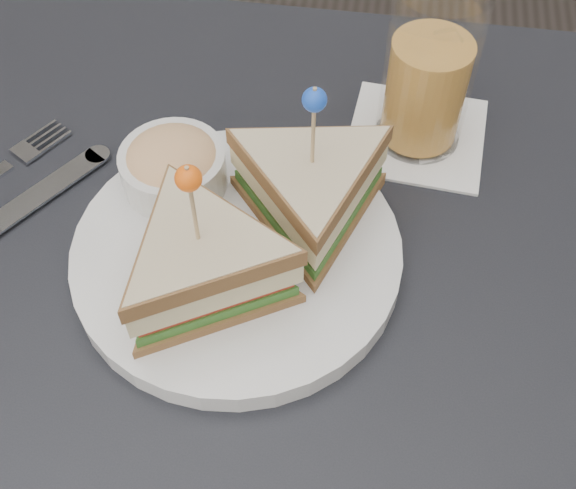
% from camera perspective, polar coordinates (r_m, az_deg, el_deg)
% --- Properties ---
extents(table, '(0.80, 0.80, 0.75)m').
position_cam_1_polar(table, '(0.68, -0.96, -6.93)').
color(table, black).
rests_on(table, ground).
extents(plate_meal, '(0.32, 0.30, 0.17)m').
position_cam_1_polar(plate_meal, '(0.60, -3.44, 1.48)').
color(plate_meal, white).
rests_on(plate_meal, table).
extents(drink_set, '(0.14, 0.14, 0.17)m').
position_cam_1_polar(drink_set, '(0.70, 10.98, 12.80)').
color(drink_set, white).
rests_on(drink_set, table).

